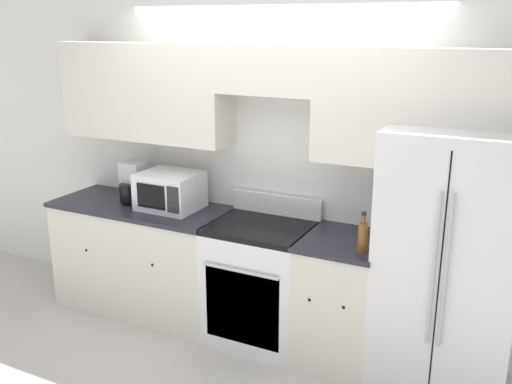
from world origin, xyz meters
The scene contains 9 objects.
ground_plane centered at (0.00, 0.00, 0.00)m, with size 12.00×12.00×0.00m, color beige.
wall_back centered at (0.00, 0.58, 1.52)m, with size 8.00×0.39×2.60m.
lower_cabinets_left centered at (-1.07, 0.31, 0.47)m, with size 1.50×0.64×0.94m.
lower_cabinets_right centered at (0.67, 0.31, 0.47)m, with size 0.56×0.64×0.94m.
oven_range centered at (0.04, 0.31, 0.47)m, with size 0.74×0.65×1.10m.
refrigerator centered at (1.37, 0.36, 0.88)m, with size 0.86×0.75×1.76m.
microwave centered at (-0.79, 0.35, 1.08)m, with size 0.47×0.40×0.29m.
bottle centered at (0.86, 0.14, 1.04)m, with size 0.07×0.07×0.27m.
coffee_maker centered at (-1.17, 0.38, 1.09)m, with size 0.19×0.28×0.33m.
Camera 1 is at (1.78, -3.25, 2.37)m, focal length 40.00 mm.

